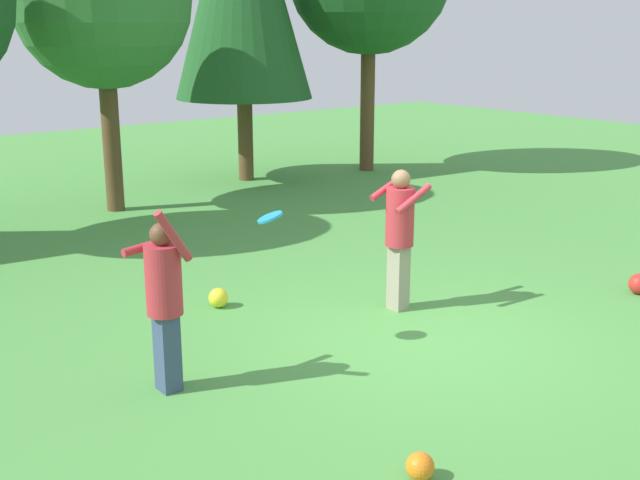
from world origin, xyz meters
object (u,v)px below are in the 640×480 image
(frisbee, at_px, (270,217))
(person_thrower, at_px, (164,292))
(person_catcher, at_px, (400,227))
(ball_orange, at_px, (420,466))
(tree_center, at_px, (102,0))
(ball_red, at_px, (639,284))
(ball_yellow, at_px, (218,298))

(frisbee, bearing_deg, person_thrower, -174.37)
(person_catcher, xyz_separation_m, frisbee, (-1.99, -0.16, 0.45))
(person_catcher, bearing_deg, ball_orange, 44.41)
(ball_orange, bearing_deg, person_catcher, 48.98)
(tree_center, bearing_deg, ball_red, -69.55)
(person_thrower, bearing_deg, person_catcher, -0.64)
(person_thrower, xyz_separation_m, frisbee, (1.29, 0.13, 0.50))
(person_thrower, bearing_deg, ball_red, -17.05)
(ball_orange, relative_size, tree_center, 0.04)
(person_thrower, relative_size, ball_yellow, 7.45)
(person_thrower, relative_size, ball_orange, 8.12)
(frisbee, distance_m, ball_red, 5.20)
(person_catcher, height_order, ball_red, person_catcher)
(person_catcher, distance_m, tree_center, 7.73)
(person_thrower, height_order, ball_yellow, person_thrower)
(ball_orange, distance_m, ball_yellow, 4.37)
(ball_red, height_order, ball_orange, ball_red)
(ball_orange, bearing_deg, ball_red, 14.29)
(frisbee, distance_m, tree_center, 7.88)
(ball_red, bearing_deg, person_thrower, 168.58)
(ball_orange, xyz_separation_m, tree_center, (2.09, 10.10, 3.67))
(ball_red, bearing_deg, ball_yellow, 147.16)
(person_thrower, distance_m, person_catcher, 3.29)
(person_thrower, bearing_deg, ball_orange, -79.22)
(frisbee, relative_size, ball_red, 1.37)
(person_catcher, bearing_deg, ball_yellow, -44.26)
(ball_yellow, relative_size, tree_center, 0.05)
(person_catcher, distance_m, ball_red, 3.35)
(ball_orange, bearing_deg, tree_center, 78.28)
(ball_red, xyz_separation_m, ball_orange, (-5.35, -1.36, -0.02))
(person_catcher, relative_size, tree_center, 0.32)
(person_catcher, height_order, ball_yellow, person_catcher)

